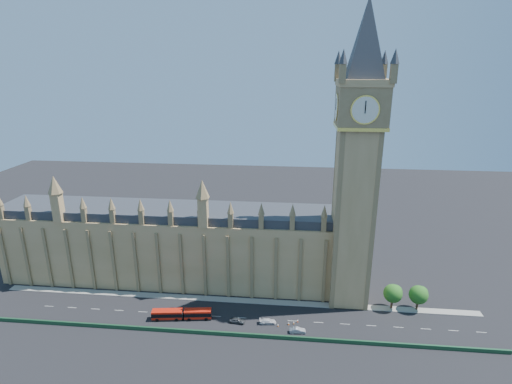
# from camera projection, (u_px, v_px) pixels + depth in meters

# --- Properties ---
(ground) EXTENTS (400.00, 400.00, 0.00)m
(ground) POSITION_uv_depth(u_px,v_px,m) (229.00, 317.00, 125.63)
(ground) COLOR black
(ground) RESTS_ON ground
(palace_westminster) EXTENTS (120.00, 20.00, 28.00)m
(palace_westminster) POSITION_uv_depth(u_px,v_px,m) (170.00, 244.00, 144.68)
(palace_westminster) COLOR #A58450
(palace_westminster) RESTS_ON ground
(elizabeth_tower) EXTENTS (20.59, 20.59, 105.00)m
(elizabeth_tower) POSITION_uv_depth(u_px,v_px,m) (359.00, 140.00, 118.85)
(elizabeth_tower) COLOR #A58450
(elizabeth_tower) RESTS_ON ground
(bridge_parapet) EXTENTS (160.00, 0.60, 1.20)m
(bridge_parapet) POSITION_uv_depth(u_px,v_px,m) (224.00, 334.00, 116.91)
(bridge_parapet) COLOR #1E4C2D
(bridge_parapet) RESTS_ON ground
(kerb_north) EXTENTS (160.00, 3.00, 0.16)m
(kerb_north) POSITION_uv_depth(u_px,v_px,m) (233.00, 300.00, 134.62)
(kerb_north) COLOR gray
(kerb_north) RESTS_ON ground
(tree_east_near) EXTENTS (6.00, 6.00, 8.50)m
(tree_east_near) POSITION_uv_depth(u_px,v_px,m) (394.00, 293.00, 128.56)
(tree_east_near) COLOR #382619
(tree_east_near) RESTS_ON ground
(tree_east_far) EXTENTS (6.00, 6.00, 8.50)m
(tree_east_far) POSITION_uv_depth(u_px,v_px,m) (419.00, 294.00, 127.80)
(tree_east_far) COLOR #382619
(tree_east_far) RESTS_ON ground
(red_bus) EXTENTS (18.58, 5.02, 3.13)m
(red_bus) POSITION_uv_depth(u_px,v_px,m) (182.00, 314.00, 124.27)
(red_bus) COLOR red
(red_bus) RESTS_ON ground
(car_grey) EXTENTS (4.97, 2.47, 1.63)m
(car_grey) POSITION_uv_depth(u_px,v_px,m) (237.00, 320.00, 122.58)
(car_grey) COLOR #3B3E42
(car_grey) RESTS_ON ground
(car_silver) EXTENTS (4.87, 2.01, 1.57)m
(car_silver) POSITION_uv_depth(u_px,v_px,m) (298.00, 330.00, 118.05)
(car_silver) COLOR #A2A3AA
(car_silver) RESTS_ON ground
(car_white) EXTENTS (5.31, 2.70, 1.48)m
(car_white) POSITION_uv_depth(u_px,v_px,m) (268.00, 321.00, 122.31)
(car_white) COLOR silver
(car_white) RESTS_ON ground
(cone_a) EXTENTS (0.61, 0.61, 0.80)m
(cone_a) POSITION_uv_depth(u_px,v_px,m) (288.00, 324.00, 121.79)
(cone_a) COLOR black
(cone_a) RESTS_ON ground
(cone_b) EXTENTS (0.54, 0.54, 0.71)m
(cone_b) POSITION_uv_depth(u_px,v_px,m) (294.00, 323.00, 122.09)
(cone_b) COLOR black
(cone_b) RESTS_ON ground
(cone_c) EXTENTS (0.62, 0.62, 0.80)m
(cone_c) POSITION_uv_depth(u_px,v_px,m) (297.00, 321.00, 123.12)
(cone_c) COLOR black
(cone_c) RESTS_ON ground
(cone_d) EXTENTS (0.50, 0.50, 0.70)m
(cone_d) POSITION_uv_depth(u_px,v_px,m) (278.00, 325.00, 121.07)
(cone_d) COLOR black
(cone_d) RESTS_ON ground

